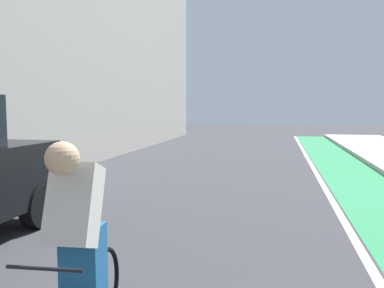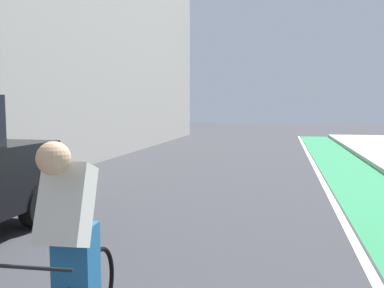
{
  "view_description": "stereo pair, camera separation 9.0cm",
  "coord_description": "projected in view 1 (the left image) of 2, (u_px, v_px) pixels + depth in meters",
  "views": [
    {
      "loc": [
        1.33,
        6.24,
        1.83
      ],
      "look_at": [
        -0.2,
        13.56,
        1.13
      ],
      "focal_mm": 38.2,
      "sensor_mm": 36.0,
      "label": 1
    },
    {
      "loc": [
        1.42,
        6.26,
        1.83
      ],
      "look_at": [
        -0.2,
        13.56,
        1.13
      ],
      "focal_mm": 38.2,
      "sensor_mm": 36.0,
      "label": 2
    }
  ],
  "objects": [
    {
      "name": "ground_plane",
      "position": [
        196.0,
        214.0,
        6.95
      ],
      "size": [
        74.42,
        74.42,
        0.0
      ],
      "primitive_type": "plane",
      "color": "#38383D"
    },
    {
      "name": "bike_lane_paint",
      "position": [
        376.0,
        197.0,
        8.22
      ],
      "size": [
        1.6,
        33.83,
        0.0
      ],
      "primitive_type": "cube",
      "color": "#2D8451",
      "rests_on": "ground"
    },
    {
      "name": "lane_divider_stripe",
      "position": [
        329.0,
        195.0,
        8.41
      ],
      "size": [
        0.12,
        33.83,
        0.0
      ],
      "primitive_type": "cube",
      "color": "white",
      "rests_on": "ground"
    },
    {
      "name": "cyclist_mid",
      "position": [
        77.0,
        252.0,
        2.85
      ],
      "size": [
        0.48,
        1.7,
        1.6
      ],
      "color": "black",
      "rests_on": "ground"
    }
  ]
}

